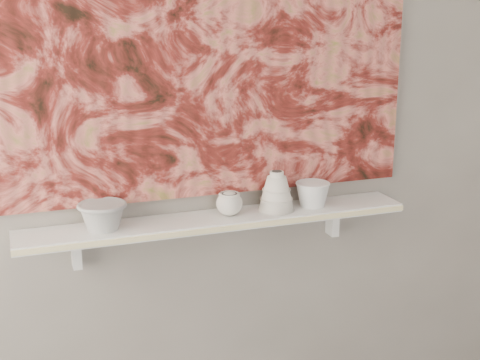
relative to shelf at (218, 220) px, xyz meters
name	(u,v)px	position (x,y,z in m)	size (l,w,h in m)	color
wall_back	(209,94)	(0.00, 0.09, 0.44)	(3.60, 3.60, 0.00)	slate
shelf	(218,220)	(0.00, 0.00, 0.00)	(1.40, 0.18, 0.03)	white
shelf_stripe	(226,229)	(0.00, -0.09, 0.00)	(1.40, 0.01, 0.02)	beige
bracket_left	(76,251)	(-0.49, 0.06, -0.07)	(0.03, 0.06, 0.12)	white
bracket_right	(333,220)	(0.49, 0.06, -0.07)	(0.03, 0.06, 0.12)	white
painting	(209,39)	(0.00, 0.08, 0.62)	(1.50, 0.03, 1.10)	maroon
house_motif	(326,121)	(0.45, 0.07, 0.32)	(0.09, 0.00, 0.08)	black
bowl_grey	(102,216)	(-0.40, 0.00, 0.06)	(0.16, 0.16, 0.09)	gray
cup_cream	(229,204)	(0.04, 0.00, 0.06)	(0.09, 0.09, 0.09)	beige
bell_vessel	(276,191)	(0.22, 0.00, 0.09)	(0.13, 0.13, 0.15)	silver
bowl_white	(313,194)	(0.37, 0.00, 0.06)	(0.13, 0.13, 0.09)	silver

